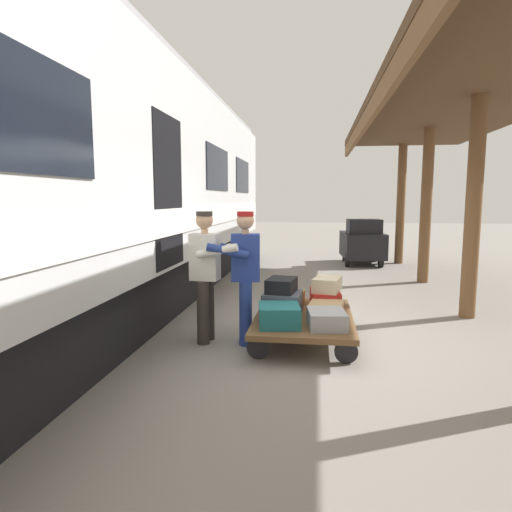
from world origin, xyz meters
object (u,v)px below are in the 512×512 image
Objects in this scene: suitcase_black_hardshell at (281,285)px; baggage_tug at (363,242)px; suitcase_teal_softside at (279,315)px; train_car at (64,184)px; suitcase_tan_vintage at (326,309)px; suitcase_red_plastic at (325,298)px; suitcase_slate_roller at (283,303)px; luggage_cart at (304,318)px; porter_by_door at (207,272)px; porter_in_overalls at (244,273)px; suitcase_cream_canvas at (327,284)px; suitcase_yellow_case at (285,298)px; suitcase_gray_aluminum at (327,319)px.

suitcase_black_hardshell is 7.35m from baggage_tug.
suitcase_teal_softside is 0.29× the size of baggage_tug.
train_car reaches higher than suitcase_tan_vintage.
suitcase_teal_softside is 7.89m from baggage_tug.
suitcase_red_plastic is 0.84m from suitcase_black_hardshell.
baggage_tug reaches higher than suitcase_black_hardshell.
suitcase_red_plastic is at bearing -136.05° from suitcase_slate_roller.
luggage_cart is 0.53m from suitcase_black_hardshell.
suitcase_red_plastic is 1.79m from porter_by_door.
porter_in_overalls reaches higher than suitcase_tan_vintage.
suitcase_red_plastic is at bearing -117.41° from suitcase_teal_softside.
suitcase_red_plastic is 0.33× the size of baggage_tug.
suitcase_tan_vintage is 1.15× the size of suitcase_cream_canvas.
train_car reaches higher than suitcase_cream_canvas.
train_car is at bearing -10.06° from suitcase_teal_softside.
suitcase_yellow_case is (-3.02, -0.56, -1.63)m from train_car.
train_car reaches higher than suitcase_red_plastic.
suitcase_teal_softside is at bearing 162.86° from porter_by_door.
suitcase_red_plastic is at bearing -171.15° from train_car.
suitcase_teal_softside is at bearing 91.81° from suitcase_black_hardshell.
suitcase_slate_roller is 0.79m from suitcase_red_plastic.
porter_by_door is (0.48, 0.01, 0.00)m from porter_in_overalls.
suitcase_red_plastic is at bearing -90.00° from suitcase_gray_aluminum.
porter_by_door is 7.88m from baggage_tug.
porter_in_overalls is (1.05, 0.78, 0.48)m from suitcase_red_plastic.
baggage_tug is (-1.74, -7.15, 0.14)m from suitcase_slate_roller.
suitcase_slate_roller is at bearing 0.00° from suitcase_tan_vintage.
baggage_tug is at bearing -102.74° from suitcase_teal_softside.
luggage_cart is 3.89× the size of suitcase_teal_softside.
suitcase_teal_softside is at bearing 90.00° from suitcase_slate_roller.
suitcase_red_plastic is 0.21m from suitcase_cream_canvas.
suitcase_red_plastic is 0.35× the size of porter_by_door.
suitcase_slate_roller reaches higher than suitcase_gray_aluminum.
suitcase_black_hardshell is (0.02, -0.01, 0.24)m from suitcase_slate_roller.
luggage_cart is 3.54× the size of suitcase_tan_vintage.
suitcase_red_plastic reaches higher than suitcase_yellow_case.
suitcase_cream_canvas is 1.06× the size of suitcase_black_hardshell.
suitcase_teal_softside is 1.02× the size of suitcase_yellow_case.
suitcase_yellow_case is (0.00, -1.10, -0.03)m from suitcase_teal_softside.
suitcase_cream_canvas is (-3.62, -0.53, -1.40)m from train_car.
suitcase_teal_softside is 0.74m from porter_in_overalls.
porter_by_door is at bearing 39.52° from suitcase_yellow_case.
suitcase_cream_canvas is 1.34m from porter_in_overalls.
suitcase_red_plastic is at bearing -90.00° from suitcase_tan_vintage.
suitcase_tan_vintage is at bearing 80.69° from baggage_tug.
suitcase_teal_softside reaches higher than suitcase_yellow_case.
baggage_tug is (-1.46, -7.15, 0.34)m from luggage_cart.
suitcase_slate_roller is 0.55m from suitcase_yellow_case.
suitcase_gray_aluminum is (0.00, 1.10, -0.01)m from suitcase_red_plastic.
luggage_cart is at bearing -179.80° from train_car.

